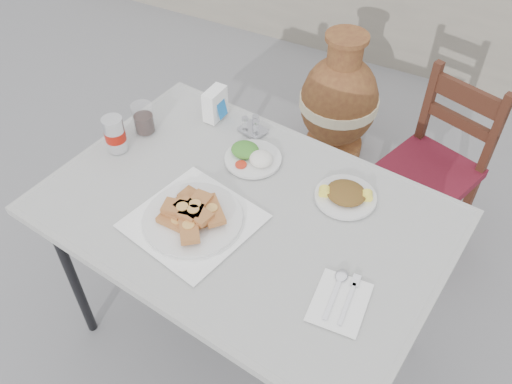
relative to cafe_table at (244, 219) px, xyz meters
The scene contains 12 objects.
ground 0.76m from the cafe_table, 41.86° to the right, with size 80.00×80.00×0.00m, color slate.
cafe_table is the anchor object (origin of this frame).
pide_plate 0.20m from the cafe_table, 132.82° to the right, with size 0.45×0.45×0.08m.
salad_rice_plate 0.26m from the cafe_table, 110.95° to the left, with size 0.21×0.21×0.05m.
salad_chopped_plate 0.36m from the cafe_table, 35.29° to the left, with size 0.21×0.21×0.05m.
soda_can 0.58m from the cafe_table, behind, with size 0.08×0.08×0.14m.
cola_glass 0.58m from the cafe_table, 160.85° to the left, with size 0.08×0.08×0.12m.
napkin_holder 0.53m from the cafe_table, 131.01° to the left, with size 0.07×0.11×0.13m.
condiment_caddy 0.42m from the cafe_table, 113.57° to the left, with size 0.12×0.10×0.07m.
cutlery_napkin 0.46m from the cafe_table, 23.66° to the right, with size 0.17×0.21×0.01m.
chair 1.10m from the cafe_table, 62.47° to the left, with size 0.49×0.49×0.88m.
terracotta_urn 1.40m from the cafe_table, 95.40° to the left, with size 0.44×0.44×0.77m.
Camera 1 is at (0.60, -1.07, 2.16)m, focal length 38.00 mm.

